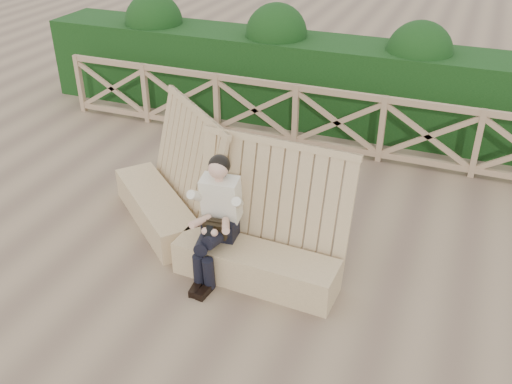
% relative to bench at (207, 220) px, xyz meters
% --- Properties ---
extents(ground, '(60.00, 60.00, 0.00)m').
position_rel_bench_xyz_m(ground, '(0.80, -0.35, -0.39)').
color(ground, brown).
rests_on(ground, ground).
extents(bench, '(3.53, 1.94, 1.55)m').
position_rel_bench_xyz_m(bench, '(0.00, 0.00, 0.00)').
color(bench, '#9A8158').
rests_on(bench, ground).
extents(woman, '(0.46, 0.93, 1.45)m').
position_rel_bench_xyz_m(woman, '(0.31, -0.35, 0.37)').
color(woman, black).
rests_on(woman, ground).
extents(guardrail, '(10.10, 0.09, 1.10)m').
position_rel_bench_xyz_m(guardrail, '(0.80, 3.15, 0.17)').
color(guardrail, '#8B7151').
rests_on(guardrail, ground).
extents(hedge, '(12.00, 1.20, 1.50)m').
position_rel_bench_xyz_m(hedge, '(0.80, 4.35, 0.36)').
color(hedge, black).
rests_on(hedge, ground).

